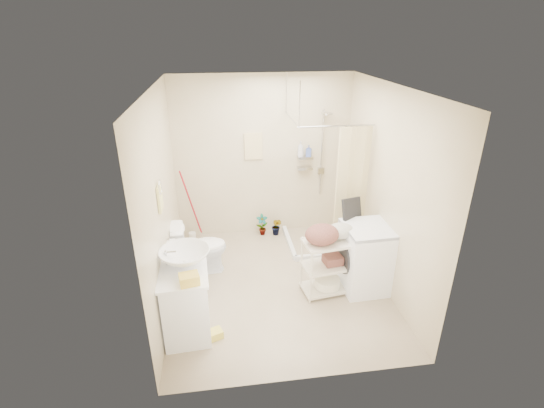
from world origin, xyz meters
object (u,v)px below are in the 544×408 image
Objects in this scene: vanity at (186,296)px; washing_machine at (366,257)px; toilet at (199,248)px; laundry_rack at (329,262)px.

washing_machine reaches higher than vanity.
toilet is 0.84× the size of laundry_rack.
toilet is 0.85× the size of washing_machine.
toilet is at bearing 80.70° from vanity.
toilet is (0.12, 1.12, -0.03)m from vanity.
laundry_rack reaches higher than washing_machine.
washing_machine is 0.52m from laundry_rack.
washing_machine is at bearing -4.24° from laundry_rack.
washing_machine reaches higher than toilet.
laundry_rack is at bearing -118.02° from toilet.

